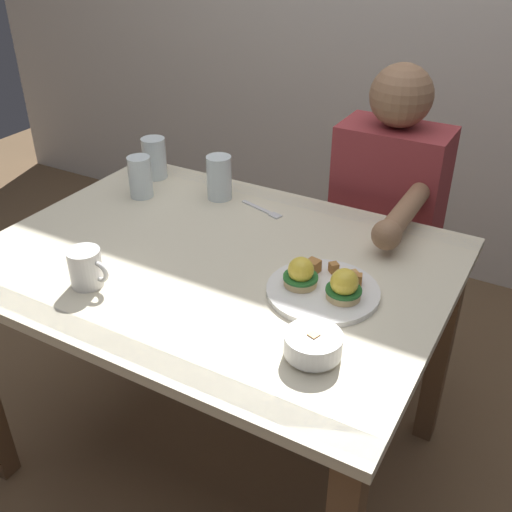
{
  "coord_description": "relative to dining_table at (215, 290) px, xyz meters",
  "views": [
    {
      "loc": [
        0.75,
        -1.11,
        1.55
      ],
      "look_at": [
        0.13,
        0.0,
        0.78
      ],
      "focal_mm": 41.77,
      "sensor_mm": 36.0,
      "label": 1
    }
  ],
  "objects": [
    {
      "name": "coffee_mug",
      "position": [
        -0.19,
        -0.26,
        0.16
      ],
      "size": [
        0.11,
        0.08,
        0.09
      ],
      "color": "white",
      "rests_on": "dining_table"
    },
    {
      "name": "dining_table",
      "position": [
        0.0,
        0.0,
        0.0
      ],
      "size": [
        1.2,
        0.9,
        0.74
      ],
      "color": "beige",
      "rests_on": "ground_plane"
    },
    {
      "name": "eggs_benedict_plate",
      "position": [
        0.32,
        -0.02,
        0.13
      ],
      "size": [
        0.27,
        0.27,
        0.09
      ],
      "color": "white",
      "rests_on": "dining_table"
    },
    {
      "name": "water_glass_extra",
      "position": [
        -0.4,
        0.2,
        0.16
      ],
      "size": [
        0.07,
        0.07,
        0.13
      ],
      "color": "silver",
      "rests_on": "dining_table"
    },
    {
      "name": "diner_person",
      "position": [
        0.27,
        0.6,
        0.02
      ],
      "size": [
        0.34,
        0.54,
        1.14
      ],
      "color": "#33333D",
      "rests_on": "ground_plane"
    },
    {
      "name": "ground_plane",
      "position": [
        0.0,
        0.0,
        -0.63
      ],
      "size": [
        6.0,
        6.0,
        0.0
      ],
      "primitive_type": "plane",
      "color": "brown"
    },
    {
      "name": "fork",
      "position": [
        -0.01,
        0.3,
        0.11
      ],
      "size": [
        0.15,
        0.06,
        0.0
      ],
      "color": "silver",
      "rests_on": "dining_table"
    },
    {
      "name": "water_glass_near",
      "position": [
        -0.18,
        0.31,
        0.17
      ],
      "size": [
        0.08,
        0.08,
        0.14
      ],
      "color": "silver",
      "rests_on": "dining_table"
    },
    {
      "name": "water_glass_far",
      "position": [
        -0.45,
        0.34,
        0.16
      ],
      "size": [
        0.08,
        0.08,
        0.14
      ],
      "color": "silver",
      "rests_on": "dining_table"
    },
    {
      "name": "fruit_bowl",
      "position": [
        0.39,
        -0.23,
        0.14
      ],
      "size": [
        0.12,
        0.12,
        0.06
      ],
      "color": "white",
      "rests_on": "dining_table"
    }
  ]
}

